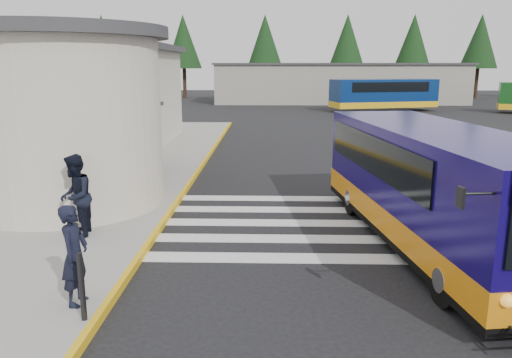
{
  "coord_description": "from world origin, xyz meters",
  "views": [
    {
      "loc": [
        -1.39,
        -13.02,
        3.94
      ],
      "look_at": [
        -1.73,
        -0.5,
        1.09
      ],
      "focal_mm": 35.0,
      "sensor_mm": 36.0,
      "label": 1
    }
  ],
  "objects_px": {
    "transit_bus": "(435,191)",
    "bollard": "(82,287)",
    "far_bus_a": "(384,93)",
    "pedestrian_b": "(75,196)",
    "pedestrian_a": "(75,255)"
  },
  "relations": [
    {
      "from": "transit_bus",
      "to": "bollard",
      "type": "relative_size",
      "value": 8.79
    },
    {
      "from": "transit_bus",
      "to": "bollard",
      "type": "xyz_separation_m",
      "value": [
        -6.46,
        -3.85,
        -0.56
      ]
    },
    {
      "from": "far_bus_a",
      "to": "pedestrian_b",
      "type": "bearing_deg",
      "value": 141.64
    },
    {
      "from": "pedestrian_a",
      "to": "pedestrian_b",
      "type": "height_order",
      "value": "pedestrian_b"
    },
    {
      "from": "transit_bus",
      "to": "pedestrian_a",
      "type": "distance_m",
      "value": 7.53
    },
    {
      "from": "transit_bus",
      "to": "bollard",
      "type": "distance_m",
      "value": 7.54
    },
    {
      "from": "pedestrian_a",
      "to": "pedestrian_b",
      "type": "relative_size",
      "value": 0.88
    },
    {
      "from": "pedestrian_b",
      "to": "transit_bus",
      "type": "bearing_deg",
      "value": 80.45
    },
    {
      "from": "pedestrian_a",
      "to": "transit_bus",
      "type": "bearing_deg",
      "value": -62.19
    },
    {
      "from": "pedestrian_b",
      "to": "bollard",
      "type": "height_order",
      "value": "pedestrian_b"
    },
    {
      "from": "transit_bus",
      "to": "pedestrian_b",
      "type": "xyz_separation_m",
      "value": [
        -7.98,
        -0.08,
        -0.16
      ]
    },
    {
      "from": "transit_bus",
      "to": "bollard",
      "type": "height_order",
      "value": "transit_bus"
    },
    {
      "from": "transit_bus",
      "to": "pedestrian_b",
      "type": "distance_m",
      "value": 7.98
    },
    {
      "from": "pedestrian_a",
      "to": "far_bus_a",
      "type": "xyz_separation_m",
      "value": [
        13.11,
        37.13,
        0.57
      ]
    },
    {
      "from": "transit_bus",
      "to": "far_bus_a",
      "type": "relative_size",
      "value": 0.99
    }
  ]
}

